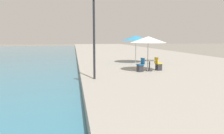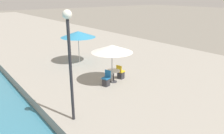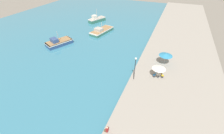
# 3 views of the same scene
# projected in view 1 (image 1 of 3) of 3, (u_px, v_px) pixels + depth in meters

# --- Properties ---
(quay_promenade) EXTENTS (16.00, 90.00, 0.58)m
(quay_promenade) POSITION_uv_depth(u_px,v_px,m) (130.00, 55.00, 32.91)
(quay_promenade) COLOR gray
(quay_promenade) RESTS_ON ground_plane
(cafe_umbrella_pink) EXTENTS (2.43, 2.43, 2.33)m
(cafe_umbrella_pink) POSITION_uv_depth(u_px,v_px,m) (148.00, 40.00, 14.47)
(cafe_umbrella_pink) COLOR #B7B7B7
(cafe_umbrella_pink) RESTS_ON quay_promenade
(cafe_umbrella_white) EXTENTS (2.65, 2.65, 2.45)m
(cafe_umbrella_white) POSITION_uv_depth(u_px,v_px,m) (136.00, 38.00, 19.37)
(cafe_umbrella_white) COLOR #B7B7B7
(cafe_umbrella_white) RESTS_ON quay_promenade
(cafe_table) EXTENTS (0.80, 0.80, 0.74)m
(cafe_table) POSITION_uv_depth(u_px,v_px,m) (149.00, 63.00, 14.75)
(cafe_table) COLOR #333338
(cafe_table) RESTS_ON quay_promenade
(cafe_chair_left) EXTENTS (0.53, 0.51, 0.91)m
(cafe_chair_left) POSITION_uv_depth(u_px,v_px,m) (140.00, 67.00, 14.46)
(cafe_chair_left) COLOR #2D2D33
(cafe_chair_left) RESTS_ON quay_promenade
(cafe_chair_right) EXTENTS (0.51, 0.48, 0.91)m
(cafe_chair_right) POSITION_uv_depth(u_px,v_px,m) (158.00, 66.00, 15.05)
(cafe_chair_right) COLOR #2D2D33
(cafe_chair_right) RESTS_ON quay_promenade
(lamppost) EXTENTS (0.36, 0.36, 4.56)m
(lamppost) POSITION_uv_depth(u_px,v_px,m) (94.00, 22.00, 11.54)
(lamppost) COLOR #232328
(lamppost) RESTS_ON quay_promenade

